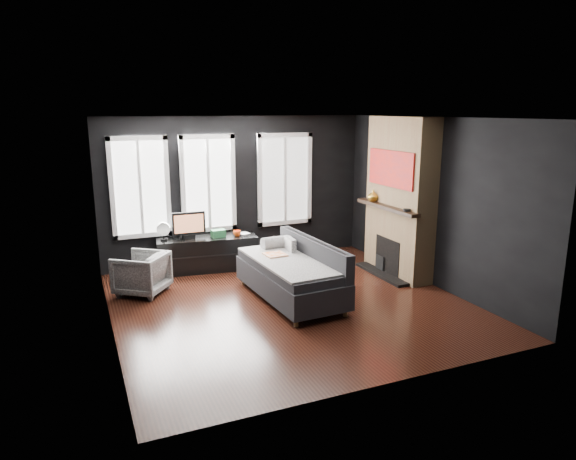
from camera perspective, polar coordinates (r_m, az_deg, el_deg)
name	(u,v)px	position (r m, az deg, el deg)	size (l,w,h in m)	color
floor	(290,304)	(7.70, 0.19, -8.17)	(5.00, 5.00, 0.00)	black
ceiling	(290,118)	(7.16, 0.21, 12.36)	(5.00, 5.00, 0.00)	white
wall_back	(237,190)	(9.62, -5.70, 4.46)	(5.00, 0.02, 2.70)	black
wall_left	(105,230)	(6.75, -19.70, -0.05)	(0.02, 5.00, 2.70)	black
wall_right	(432,202)	(8.59, 15.73, 2.97)	(0.02, 5.00, 2.70)	black
windows	(212,134)	(9.36, -8.44, 10.48)	(4.00, 0.16, 1.76)	white
fireplace	(400,198)	(8.94, 12.34, 3.55)	(0.70, 1.62, 2.70)	#93724C
sofa	(290,271)	(7.73, 0.26, -4.55)	(1.05, 2.09, 0.90)	black
stripe_pillow	(290,249)	(8.17, 0.24, -2.11)	(0.09, 0.36, 0.36)	gray
armchair	(141,271)	(8.31, -15.98, -4.45)	(0.70, 0.65, 0.72)	white
media_console	(207,253)	(9.29, -8.95, -2.60)	(1.75, 0.55, 0.60)	black
monitor	(189,223)	(9.14, -10.98, 0.73)	(0.59, 0.13, 0.53)	black
desk_fan	(163,231)	(9.09, -13.68, -0.12)	(0.23, 0.23, 0.33)	#969696
mug	(237,233)	(9.20, -5.68, -0.28)	(0.13, 0.11, 0.13)	#EC4D11
book	(240,228)	(9.32, -5.36, 0.17)	(0.16, 0.02, 0.22)	tan
storage_box	(218,233)	(9.18, -7.76, -0.37)	(0.24, 0.15, 0.13)	#246538
mantel_vase	(373,196)	(9.18, 9.43, 3.77)	(0.19, 0.20, 0.19)	gold
mantel_clock	(407,210)	(8.38, 13.06, 2.17)	(0.12, 0.12, 0.04)	black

